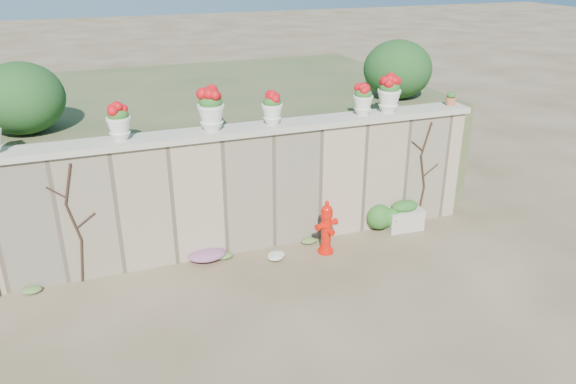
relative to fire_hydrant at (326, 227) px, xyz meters
name	(u,v)px	position (x,y,z in m)	size (l,w,h in m)	color
ground	(284,302)	(-1.14, -1.11, -0.47)	(80.00, 80.00, 0.00)	brown
stone_wall	(247,191)	(-1.14, 0.69, 0.53)	(8.00, 0.40, 2.00)	tan
wall_cap	(245,130)	(-1.14, 0.69, 1.58)	(8.10, 0.52, 0.10)	#BDB4A0
raised_fill	(204,136)	(-1.14, 3.89, 0.53)	(9.00, 6.00, 2.00)	#384C23
back_shrub_left	(21,98)	(-4.34, 1.89, 2.08)	(1.30, 1.30, 1.10)	#143814
back_shrub_right	(398,69)	(2.26, 1.89, 2.08)	(1.30, 1.30, 1.10)	#143814
vine_left	(75,223)	(-3.82, 0.47, 0.52)	(0.60, 0.04, 1.91)	black
vine_right	(423,172)	(2.08, 0.47, 0.52)	(0.60, 0.04, 1.91)	black
fire_hydrant	(326,227)	(0.00, 0.00, 0.00)	(0.41, 0.29, 0.93)	red
planter_box	(404,216)	(1.67, 0.32, -0.22)	(0.68, 0.42, 0.54)	#BDB4A0
green_shrub	(385,216)	(1.29, 0.35, -0.18)	(0.61, 0.55, 0.58)	#1E5119
magenta_clump	(200,255)	(-2.03, 0.42, -0.35)	(0.88, 0.59, 0.23)	#B624A7
white_flowers	(278,255)	(-0.83, 0.05, -0.39)	(0.45, 0.36, 0.16)	white
urn_pot_1	(119,122)	(-3.02, 0.69, 1.90)	(0.35, 0.35, 0.55)	silver
urn_pot_2	(211,110)	(-1.66, 0.69, 1.95)	(0.41, 0.41, 0.64)	silver
urn_pot_3	(272,108)	(-0.68, 0.69, 1.89)	(0.33, 0.33, 0.52)	silver
urn_pot_4	(363,100)	(0.91, 0.69, 1.89)	(0.33, 0.33, 0.52)	silver
urn_pot_5	(389,94)	(1.40, 0.69, 1.94)	(0.39, 0.39, 0.62)	silver
terracotta_pot	(451,99)	(2.66, 0.69, 1.74)	(0.20, 0.20, 0.23)	#BB6139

